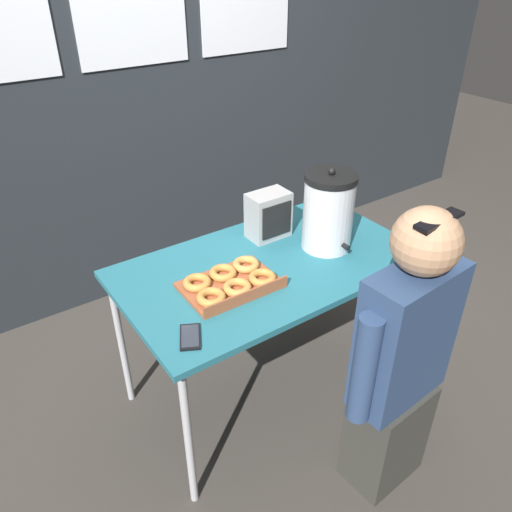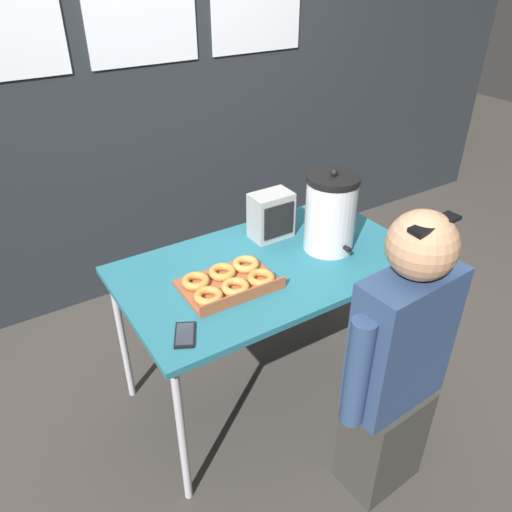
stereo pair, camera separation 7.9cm
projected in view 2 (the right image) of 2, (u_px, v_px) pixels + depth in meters
ground_plane at (268, 386)px, 2.58m from camera, size 12.00×12.00×0.00m
back_wall at (145, 71)px, 2.78m from camera, size 6.00×0.11×2.67m
folding_table at (269, 273)px, 2.20m from camera, size 1.30×0.75×0.76m
donut_box at (229, 282)px, 2.01m from camera, size 0.39×0.28×0.05m
coffee_urn at (331, 213)px, 2.19m from camera, size 0.23×0.26×0.38m
cell_phone at (185, 335)px, 1.77m from camera, size 0.13×0.15×0.01m
space_heater at (271, 215)px, 2.32m from camera, size 0.19×0.13×0.22m
person_seated at (397, 369)px, 1.82m from camera, size 0.52×0.23×1.26m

